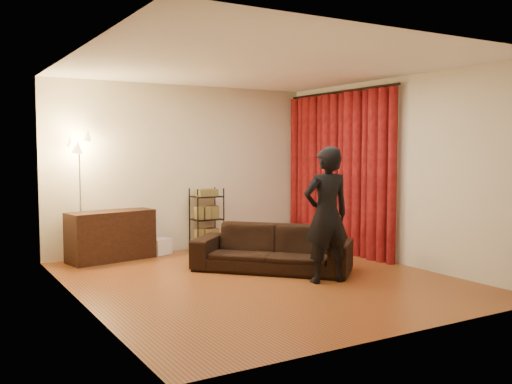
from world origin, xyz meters
TOP-DOWN VIEW (x-y plane):
  - floor at (0.00, 0.00)m, footprint 5.00×5.00m
  - ceiling at (0.00, 0.00)m, footprint 5.00×5.00m
  - wall_back at (0.00, 2.50)m, footprint 5.00×0.00m
  - wall_front at (0.00, -2.50)m, footprint 5.00×0.00m
  - wall_left at (-2.25, 0.00)m, footprint 0.00×5.00m
  - wall_right at (2.25, 0.00)m, footprint 0.00×5.00m
  - curtain_rod at (2.15, 1.12)m, footprint 0.04×2.65m
  - curtain at (2.13, 1.12)m, footprint 0.22×2.65m
  - sofa at (0.41, 0.39)m, footprint 2.07×2.11m
  - person at (0.63, -0.53)m, footprint 0.67×0.49m
  - media_cabinet at (-1.29, 2.23)m, footprint 1.34×0.71m
  - storage_boxes at (-0.48, 2.31)m, footprint 0.38×0.35m
  - wire_shelf at (0.32, 2.28)m, footprint 0.51×0.40m
  - floor_lamp at (-1.73, 2.23)m, footprint 0.34×0.34m

SIDE VIEW (x-z plane):
  - floor at x=0.00m, z-range 0.00..0.00m
  - storage_boxes at x=-0.48m, z-range 0.00..0.26m
  - sofa at x=0.41m, z-range 0.00..0.62m
  - media_cabinet at x=-1.29m, z-range 0.00..0.74m
  - wire_shelf at x=0.32m, z-range 0.00..1.03m
  - person at x=0.63m, z-range 0.00..1.70m
  - floor_lamp at x=-1.73m, z-range 0.00..1.88m
  - curtain at x=2.13m, z-range 0.00..2.55m
  - wall_back at x=0.00m, z-range -1.15..3.85m
  - wall_front at x=0.00m, z-range -1.15..3.85m
  - wall_left at x=-2.25m, z-range -1.15..3.85m
  - wall_right at x=2.25m, z-range -1.15..3.85m
  - curtain_rod at x=2.15m, z-range 2.56..2.60m
  - ceiling at x=0.00m, z-range 2.70..2.70m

